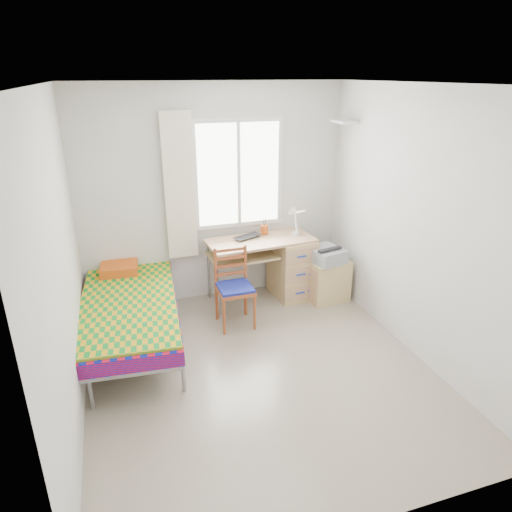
{
  "coord_description": "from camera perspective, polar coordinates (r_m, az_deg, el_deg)",
  "views": [
    {
      "loc": [
        -1.16,
        -3.49,
        2.68
      ],
      "look_at": [
        0.14,
        0.55,
        0.97
      ],
      "focal_mm": 32.0,
      "sensor_mm": 36.0,
      "label": 1
    }
  ],
  "objects": [
    {
      "name": "pen_cup",
      "position": [
        5.68,
        1.04,
        3.29
      ],
      "size": [
        0.1,
        0.1,
        0.11
      ],
      "primitive_type": "cylinder",
      "rotation": [
        0.0,
        0.0,
        0.08
      ],
      "color": "#CD5416",
      "rests_on": "desk"
    },
    {
      "name": "floating_shelf",
      "position": [
        5.59,
        10.99,
        16.15
      ],
      "size": [
        0.2,
        0.32,
        0.03
      ],
      "primitive_type": "cube",
      "color": "white",
      "rests_on": "wall_right"
    },
    {
      "name": "curtain",
      "position": [
        5.37,
        -9.54,
        8.42
      ],
      "size": [
        0.35,
        0.05,
        1.7
      ],
      "primitive_type": "cube",
      "color": "white",
      "rests_on": "wall_back"
    },
    {
      "name": "bed",
      "position": [
        4.96,
        -15.69,
        -5.84
      ],
      "size": [
        1.13,
        2.15,
        0.9
      ],
      "rotation": [
        0.0,
        0.0,
        -0.08
      ],
      "color": "#919499",
      "rests_on": "floor"
    },
    {
      "name": "desk",
      "position": [
        5.76,
        3.82,
        -1.0
      ],
      "size": [
        1.33,
        0.7,
        0.8
      ],
      "rotation": [
        0.0,
        0.0,
        0.08
      ],
      "color": "tan",
      "rests_on": "floor"
    },
    {
      "name": "wall_left",
      "position": [
        3.78,
        -23.18,
        -1.31
      ],
      "size": [
        0.0,
        3.5,
        3.5
      ],
      "primitive_type": "plane",
      "rotation": [
        1.57,
        0.0,
        1.57
      ],
      "color": "silver",
      "rests_on": "ground"
    },
    {
      "name": "cabinet",
      "position": [
        5.8,
        8.7,
        -2.88
      ],
      "size": [
        0.53,
        0.48,
        0.53
      ],
      "rotation": [
        0.0,
        0.0,
        0.09
      ],
      "color": "tan",
      "rests_on": "floor"
    },
    {
      "name": "ceiling",
      "position": [
        3.68,
        0.58,
        20.72
      ],
      "size": [
        3.5,
        3.5,
        0.0
      ],
      "primitive_type": "plane",
      "rotation": [
        3.14,
        0.0,
        0.0
      ],
      "color": "white",
      "rests_on": "wall_back"
    },
    {
      "name": "book",
      "position": [
        5.56,
        -1.53,
        -0.13
      ],
      "size": [
        0.3,
        0.31,
        0.02
      ],
      "primitive_type": "imported",
      "rotation": [
        0.0,
        0.0,
        0.64
      ],
      "color": "gray",
      "rests_on": "desk"
    },
    {
      "name": "task_lamp",
      "position": [
        5.51,
        4.9,
        4.76
      ],
      "size": [
        0.23,
        0.32,
        0.41
      ],
      "rotation": [
        0.0,
        0.0,
        -0.12
      ],
      "color": "white",
      "rests_on": "desk"
    },
    {
      "name": "window",
      "position": [
        5.54,
        -2.2,
        10.18
      ],
      "size": [
        1.1,
        0.04,
        1.3
      ],
      "color": "white",
      "rests_on": "wall_back"
    },
    {
      "name": "wall_back",
      "position": [
        5.54,
        -5.24,
        7.47
      ],
      "size": [
        3.2,
        0.0,
        3.2
      ],
      "primitive_type": "plane",
      "rotation": [
        1.57,
        0.0,
        0.0
      ],
      "color": "silver",
      "rests_on": "ground"
    },
    {
      "name": "floor",
      "position": [
        4.55,
        0.46,
        -14.09
      ],
      "size": [
        3.5,
        3.5,
        0.0
      ],
      "primitive_type": "plane",
      "color": "#BCAD93",
      "rests_on": "ground"
    },
    {
      "name": "wall_right",
      "position": [
        4.66,
        19.56,
        3.45
      ],
      "size": [
        0.0,
        3.5,
        3.5
      ],
      "primitive_type": "plane",
      "rotation": [
        1.57,
        0.0,
        -1.57
      ],
      "color": "silver",
      "rests_on": "ground"
    },
    {
      "name": "printer",
      "position": [
        5.61,
        8.72,
        0.2
      ],
      "size": [
        0.44,
        0.48,
        0.18
      ],
      "rotation": [
        0.0,
        0.0,
        0.23
      ],
      "color": "#9B9DA3",
      "rests_on": "cabinet"
    },
    {
      "name": "chair",
      "position": [
        5.1,
        -2.72,
        -3.31
      ],
      "size": [
        0.39,
        0.39,
        0.9
      ],
      "rotation": [
        0.0,
        0.0,
        0.01
      ],
      "color": "brown",
      "rests_on": "floor"
    },
    {
      "name": "laptop",
      "position": [
        5.52,
        -0.73,
        2.26
      ],
      "size": [
        0.43,
        0.36,
        0.03
      ],
      "primitive_type": "imported",
      "rotation": [
        0.0,
        0.0,
        0.41
      ],
      "color": "black",
      "rests_on": "desk"
    }
  ]
}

